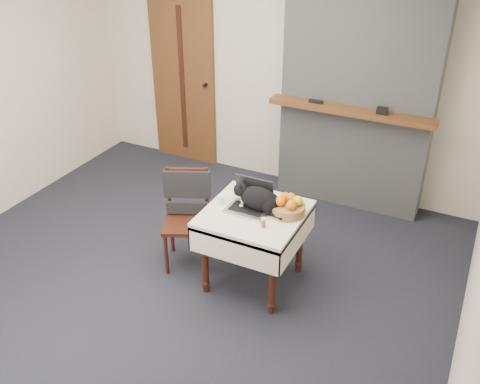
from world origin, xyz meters
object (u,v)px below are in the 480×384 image
Objects in this scene: cat at (259,199)px; pill_bottle at (263,222)px; side_table at (254,223)px; door at (183,80)px; laptop at (250,201)px; chair at (187,204)px; fruit_basket at (288,206)px; cream_jar at (221,199)px.

cat reaches higher than pill_bottle.
side_table is 0.28m from pill_bottle.
door is 2.59m from side_table.
side_table is at bearing -37.17° from laptop.
door is at bearing 97.59° from chair.
side_table is at bearing 132.61° from pill_bottle.
door is 5.98× the size of laptop.
fruit_basket is (0.23, 0.05, -0.03)m from cat.
pill_bottle is at bearing -46.14° from door.
cream_jar reaches higher than side_table.
pill_bottle is 0.88m from chair.
side_table is 1.65× the size of cat.
laptop is 0.30m from pill_bottle.
door reaches higher than side_table.
cream_jar is at bearing -51.40° from door.
cream_jar is at bearing -175.23° from cat.
fruit_basket is 0.95m from chair.
side_table is 2.83× the size of fruit_basket.
pill_bottle is (0.15, -0.17, 0.15)m from side_table.
door is at bearing 128.60° from cream_jar.
cat is at bearing -44.93° from door.
cream_jar is 0.85× the size of pill_bottle.
door is 2.37m from cream_jar.
fruit_basket is at bearing 21.69° from side_table.
door is 30.50× the size of cream_jar.
door is 2.55m from cat.
chair is at bearing 178.10° from laptop.
chair reaches higher than fruit_basket.
side_table is at bearing -0.27° from cream_jar.
cat is 0.26m from pill_bottle.
chair is at bearing 174.98° from side_table.
door is 2.50m from laptop.
cat reaches higher than cream_jar.
laptop reaches higher than cream_jar.
door is 7.25× the size of fruit_basket.
laptop reaches higher than chair.
door is at bearing 133.97° from side_table.
cream_jar is at bearing -171.17° from laptop.
chair is (-0.92, -0.04, -0.20)m from fruit_basket.
cream_jar is 0.07× the size of chair.
door is 4.23× the size of cat.
door is at bearing 133.86° from pill_bottle.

